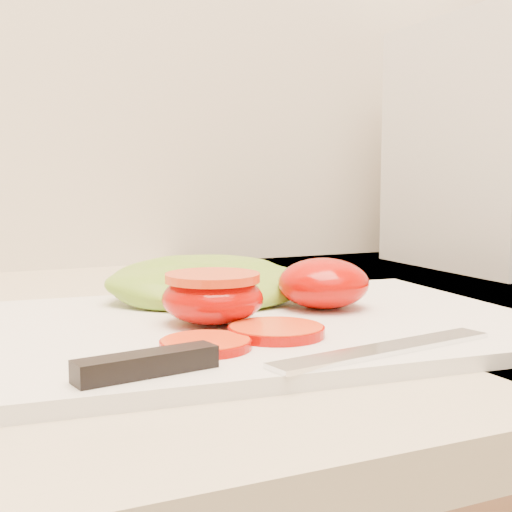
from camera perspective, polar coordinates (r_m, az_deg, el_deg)
name	(u,v)px	position (r m, az deg, el deg)	size (l,w,h in m)	color
cutting_board	(262,326)	(0.52, 0.47, -5.60)	(0.39, 0.28, 0.01)	white
tomato_half_dome	(323,283)	(0.56, 5.42, -2.18)	(0.07, 0.07, 0.04)	#C30000
tomato_half_cut	(213,296)	(0.50, -3.49, -3.20)	(0.07, 0.07, 0.04)	#C30000
tomato_slice_0	(276,331)	(0.46, 1.63, -6.01)	(0.06, 0.06, 0.01)	#EC4511
tomato_slice_1	(206,344)	(0.43, -4.06, -7.04)	(0.05, 0.05, 0.01)	#EC4511
lettuce_leaf_0	(208,283)	(0.59, -3.87, -2.17)	(0.17, 0.11, 0.03)	#85B32F
knife	(248,358)	(0.39, -0.68, -8.13)	(0.26, 0.05, 0.01)	silver
appliance	(505,146)	(0.95, 19.29, 8.31)	(0.20, 0.25, 0.30)	silver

